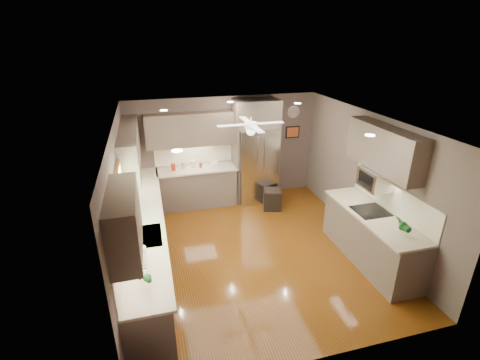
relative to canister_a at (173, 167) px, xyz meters
name	(u,v)px	position (x,y,z in m)	size (l,w,h in m)	color
floor	(254,250)	(1.25, -2.19, -1.02)	(5.00, 5.00, 0.00)	#472409
ceiling	(256,121)	(1.25, -2.19, 1.48)	(5.00, 5.00, 0.00)	white
wall_back	(224,149)	(1.25, 0.31, 0.23)	(4.50, 4.50, 0.00)	brown
wall_front	(321,281)	(1.25, -4.69, 0.23)	(4.50, 4.50, 0.00)	brown
wall_left	(122,206)	(-1.00, -2.19, 0.23)	(5.00, 5.00, 0.00)	brown
wall_right	(367,178)	(3.50, -2.19, 0.23)	(5.00, 5.00, 0.00)	brown
canister_a	(173,167)	(0.00, 0.00, 0.00)	(0.10, 0.10, 0.16)	maroon
canister_b	(183,166)	(0.23, 0.05, -0.01)	(0.10, 0.10, 0.15)	silver
canister_c	(193,164)	(0.45, 0.07, 0.01)	(0.10, 0.10, 0.17)	beige
canister_d	(201,165)	(0.63, 0.02, -0.02)	(0.08, 0.08, 0.11)	maroon
soap_bottle	(135,217)	(-0.82, -2.20, 0.01)	(0.08, 0.08, 0.18)	white
potted_plant_left	(143,274)	(-0.71, -3.86, 0.09)	(0.17, 0.12, 0.33)	#195920
potted_plant_right	(402,225)	(3.16, -3.67, 0.09)	(0.18, 0.15, 0.33)	#195920
bowl	(215,165)	(0.97, -0.01, -0.05)	(0.23, 0.23, 0.06)	beige
left_run	(146,239)	(-0.70, -2.04, -0.54)	(0.65, 4.70, 1.45)	brown
back_run	(197,186)	(0.53, 0.01, -0.54)	(1.85, 0.65, 1.45)	brown
uppers	(205,149)	(0.51, -1.48, 0.85)	(4.50, 4.70, 0.95)	brown
window	(120,203)	(-0.97, -2.69, 0.53)	(0.05, 1.12, 0.92)	#BFF2B2
sink	(145,238)	(-0.68, -2.69, -0.11)	(0.50, 0.70, 0.32)	silver
refrigerator	(256,153)	(1.95, -0.03, 0.17)	(1.06, 0.75, 2.45)	silver
right_run	(371,236)	(3.18, -2.99, -0.54)	(0.70, 2.20, 1.45)	brown
microwave	(376,179)	(3.28, -2.74, 0.46)	(0.43, 0.55, 0.34)	silver
ceiling_fan	(251,127)	(1.25, -1.89, 1.31)	(1.18, 1.18, 0.32)	white
recessed_lights	(247,116)	(1.21, -1.79, 1.47)	(2.84, 3.14, 0.01)	white
wall_clock	(294,112)	(3.00, 0.29, 1.03)	(0.30, 0.03, 0.30)	white
framed_print	(293,132)	(3.00, 0.29, 0.53)	(0.36, 0.03, 0.30)	black
stool	(272,199)	(2.18, -0.64, -0.78)	(0.50, 0.50, 0.48)	black
paper_towel	(143,255)	(-0.70, -3.41, 0.06)	(0.11, 0.11, 0.27)	white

